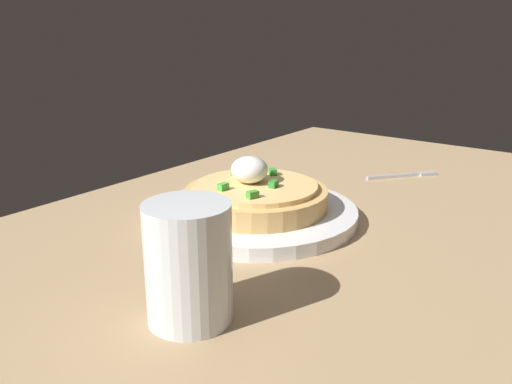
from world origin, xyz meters
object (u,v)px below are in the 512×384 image
(pizza, at_px, (255,194))
(cup_near, at_px, (189,270))
(fork, at_px, (408,175))
(plate, at_px, (256,214))

(pizza, height_order, cup_near, cup_near)
(fork, bearing_deg, plate, -156.49)
(plate, height_order, cup_near, cup_near)
(pizza, xyz_separation_m, cup_near, (0.21, 0.10, 0.01))
(cup_near, bearing_deg, fork, -177.82)
(plate, relative_size, fork, 2.48)
(fork, bearing_deg, cup_near, -140.14)
(pizza, xyz_separation_m, fork, (-0.30, 0.08, -0.03))
(plate, xyz_separation_m, fork, (-0.30, 0.07, -0.01))
(cup_near, height_order, fork, cup_near)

